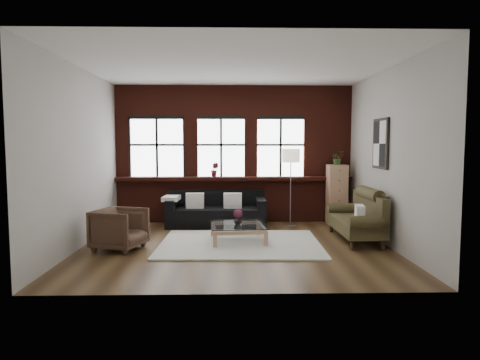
{
  "coord_description": "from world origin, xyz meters",
  "views": [
    {
      "loc": [
        -0.1,
        -7.62,
        1.84
      ],
      "look_at": [
        0.1,
        0.6,
        1.15
      ],
      "focal_mm": 32.0,
      "sensor_mm": 36.0,
      "label": 1
    }
  ],
  "objects_px": {
    "armchair": "(120,229)",
    "coffee_table": "(238,233)",
    "drawer_chest": "(337,195)",
    "dark_sofa": "(216,208)",
    "vase": "(238,220)",
    "floor_lamp": "(291,184)",
    "vintage_settee": "(355,216)"
  },
  "relations": [
    {
      "from": "coffee_table",
      "to": "dark_sofa",
      "type": "bearing_deg",
      "value": 105.91
    },
    {
      "from": "floor_lamp",
      "to": "dark_sofa",
      "type": "bearing_deg",
      "value": -177.17
    },
    {
      "from": "vintage_settee",
      "to": "coffee_table",
      "type": "distance_m",
      "value": 2.27
    },
    {
      "from": "vase",
      "to": "armchair",
      "type": "bearing_deg",
      "value": -166.0
    },
    {
      "from": "vase",
      "to": "floor_lamp",
      "type": "bearing_deg",
      "value": 53.86
    },
    {
      "from": "dark_sofa",
      "to": "drawer_chest",
      "type": "height_order",
      "value": "drawer_chest"
    },
    {
      "from": "dark_sofa",
      "to": "armchair",
      "type": "height_order",
      "value": "dark_sofa"
    },
    {
      "from": "dark_sofa",
      "to": "armchair",
      "type": "distance_m",
      "value": 2.67
    },
    {
      "from": "coffee_table",
      "to": "drawer_chest",
      "type": "relative_size",
      "value": 0.75
    },
    {
      "from": "armchair",
      "to": "coffee_table",
      "type": "xyz_separation_m",
      "value": [
        2.08,
        0.52,
        -0.2
      ]
    },
    {
      "from": "armchair",
      "to": "floor_lamp",
      "type": "height_order",
      "value": "floor_lamp"
    },
    {
      "from": "dark_sofa",
      "to": "floor_lamp",
      "type": "relative_size",
      "value": 1.17
    },
    {
      "from": "armchair",
      "to": "drawer_chest",
      "type": "distance_m",
      "value": 4.94
    },
    {
      "from": "dark_sofa",
      "to": "vase",
      "type": "relative_size",
      "value": 13.18
    },
    {
      "from": "drawer_chest",
      "to": "floor_lamp",
      "type": "relative_size",
      "value": 0.73
    },
    {
      "from": "armchair",
      "to": "drawer_chest",
      "type": "bearing_deg",
      "value": -45.13
    },
    {
      "from": "vase",
      "to": "floor_lamp",
      "type": "height_order",
      "value": "floor_lamp"
    },
    {
      "from": "dark_sofa",
      "to": "floor_lamp",
      "type": "xyz_separation_m",
      "value": [
        1.68,
        0.08,
        0.54
      ]
    },
    {
      "from": "armchair",
      "to": "vase",
      "type": "bearing_deg",
      "value": -58.47
    },
    {
      "from": "coffee_table",
      "to": "floor_lamp",
      "type": "distance_m",
      "value": 2.22
    },
    {
      "from": "drawer_chest",
      "to": "floor_lamp",
      "type": "xyz_separation_m",
      "value": [
        -1.07,
        -0.07,
        0.26
      ]
    },
    {
      "from": "coffee_table",
      "to": "floor_lamp",
      "type": "relative_size",
      "value": 0.55
    },
    {
      "from": "coffee_table",
      "to": "vase",
      "type": "distance_m",
      "value": 0.26
    },
    {
      "from": "vintage_settee",
      "to": "coffee_table",
      "type": "xyz_separation_m",
      "value": [
        -2.25,
        -0.1,
        -0.31
      ]
    },
    {
      "from": "vintage_settee",
      "to": "drawer_chest",
      "type": "height_order",
      "value": "drawer_chest"
    },
    {
      "from": "dark_sofa",
      "to": "armchair",
      "type": "xyz_separation_m",
      "value": [
        -1.62,
        -2.11,
        -0.04
      ]
    },
    {
      "from": "vase",
      "to": "floor_lamp",
      "type": "relative_size",
      "value": 0.09
    },
    {
      "from": "dark_sofa",
      "to": "floor_lamp",
      "type": "height_order",
      "value": "floor_lamp"
    },
    {
      "from": "armchair",
      "to": "drawer_chest",
      "type": "xyz_separation_m",
      "value": [
        4.38,
        2.26,
        0.32
      ]
    },
    {
      "from": "armchair",
      "to": "vintage_settee",
      "type": "bearing_deg",
      "value": -64.31
    },
    {
      "from": "coffee_table",
      "to": "drawer_chest",
      "type": "xyz_separation_m",
      "value": [
        2.3,
        1.74,
        0.52
      ]
    },
    {
      "from": "dark_sofa",
      "to": "floor_lamp",
      "type": "bearing_deg",
      "value": 2.83
    }
  ]
}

